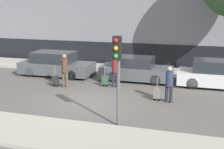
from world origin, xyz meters
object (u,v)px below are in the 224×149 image
Objects in this scene: parked_car_1 at (136,70)px; trolley_right at (157,93)px; traffic_light at (118,63)px; parked_car_2 at (218,75)px; pedestrian_center at (115,69)px; pedestrian_right at (169,82)px; parked_bicycle at (125,63)px; trolley_left at (56,80)px; pedestrian_left at (65,69)px; parked_car_0 at (56,65)px; trolley_center at (105,80)px.

trolley_right is (1.84, -3.46, -0.31)m from parked_car_1.
parked_car_2 is at bearing 62.82° from traffic_light.
pedestrian_center is 3.60m from pedestrian_right.
pedestrian_center is 1.60× the size of trolley_right.
trolley_left is at bearing -116.19° from parked_bicycle.
parked_car_1 is 2.31× the size of pedestrian_center.
pedestrian_right is at bearing 68.13° from traffic_light.
pedestrian_left is 1.08× the size of pedestrian_right.
pedestrian_right is at bearing -122.15° from parked_car_2.
trolley_left reaches higher than trolley_right.
parked_car_0 is at bearing 154.19° from pedestrian_center.
parked_car_2 is at bearing 66.33° from pedestrian_right.
parked_bicycle is at bearing 117.99° from trolley_right.
pedestrian_left is at bearing 178.89° from pedestrian_right.
pedestrian_left is 6.29m from traffic_light.
trolley_left reaches higher than parked_bicycle.
parked_car_1 is 7.31m from traffic_light.
pedestrian_right reaches higher than trolley_center.
trolley_left is (-8.33, -2.47, -0.33)m from parked_car_2.
trolley_center is at bearing 17.87° from trolley_left.
pedestrian_left is at bearing -53.60° from parked_car_0.
traffic_light is at bearing -76.44° from parked_bicycle.
traffic_light reaches higher than trolley_left.
trolley_right is (-0.54, 0.08, -0.60)m from pedestrian_right.
parked_car_1 is at bearing 37.17° from pedestrian_left.
parked_car_0 is 4.57m from parked_bicycle.
pedestrian_center is 4.27m from parked_bicycle.
parked_car_1 is 4.28m from pedestrian_right.
trolley_right is at bearing 76.49° from traffic_light.
parked_car_1 is at bearing 117.98° from trolley_right.
pedestrian_center reaches higher than trolley_right.
trolley_left is 3.28m from pedestrian_center.
pedestrian_center is at bearing -19.65° from parked_car_0.
parked_car_2 is 3.76× the size of trolley_center.
parked_car_1 is 2.21m from trolley_center.
trolley_center reaches higher than trolley_right.
trolley_left is at bearing -145.63° from parked_car_1.
pedestrian_right is 4.03m from traffic_light.
trolley_right is 0.63× the size of parked_bicycle.
pedestrian_center reaches higher than pedestrian_right.
parked_car_2 is 5.49m from pedestrian_center.
pedestrian_center is (2.54, 0.87, -0.01)m from pedestrian_left.
pedestrian_center is 0.86m from trolley_center.
parked_car_0 is at bearing -177.89° from parked_car_1.
trolley_left is 0.34× the size of traffic_light.
parked_car_2 is 2.35× the size of pedestrian_left.
trolley_left is 0.63× the size of pedestrian_center.
parked_car_2 is 4.04m from pedestrian_right.
parked_bicycle is at bearing 156.01° from parked_car_2.
parked_car_2 is 6.03m from trolley_center.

